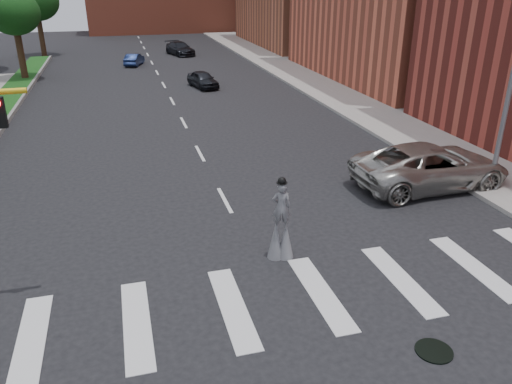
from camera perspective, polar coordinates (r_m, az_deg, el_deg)
The scene contains 11 objects.
ground_plane at distance 13.53m, azimuth 3.82°, elevation -14.59°, with size 160.00×160.00×0.00m, color black.
sidewalk_right at distance 39.43m, azimuth 9.29°, elevation 11.13°, with size 5.00×90.00×0.18m, color gray.
manhole at distance 13.33m, azimuth 19.67°, elevation -16.74°, with size 0.90×0.90×0.04m, color black.
streetlight at distance 21.92m, azimuth 27.13°, elevation 11.98°, with size 2.05×0.20×9.00m.
stilt_performer at distance 15.73m, azimuth 2.86°, elevation -4.14°, with size 0.83×0.60×2.77m.
suv_crossing at distance 22.38m, azimuth 19.31°, elevation 2.82°, with size 3.09×6.70×1.86m, color #A8A69F.
car_near at distance 41.36m, azimuth -6.10°, elevation 12.67°, with size 1.54×3.82×1.30m, color black.
car_mid at distance 53.26m, azimuth -13.75°, elevation 14.49°, with size 1.24×3.55×1.17m, color #15234C.
car_far at distance 59.57m, azimuth -8.68°, elevation 15.90°, with size 2.01×4.94×1.43m, color black.
tree_6 at distance 47.89m, azimuth -25.97°, elevation 17.86°, with size 4.24×4.24×7.34m.
tree_7 at distance 62.66m, azimuth -23.87°, elevation 19.28°, with size 4.88×4.88×7.86m.
Camera 1 is at (-3.67, -10.00, 8.33)m, focal length 35.00 mm.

